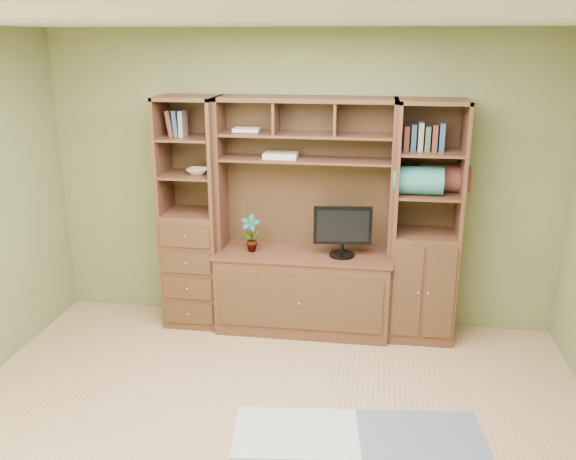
% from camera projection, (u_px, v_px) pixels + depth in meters
% --- Properties ---
extents(room, '(4.60, 4.10, 2.64)m').
position_uv_depth(room, '(256.00, 259.00, 3.49)').
color(room, tan).
rests_on(room, ground).
extents(center_hutch, '(1.54, 0.53, 2.05)m').
position_uv_depth(center_hutch, '(304.00, 220.00, 5.20)').
color(center_hutch, '#4F2C1B').
rests_on(center_hutch, ground).
extents(left_tower, '(0.50, 0.45, 2.05)m').
position_uv_depth(left_tower, '(192.00, 214.00, 5.38)').
color(left_tower, '#4F2C1B').
rests_on(left_tower, ground).
extents(right_tower, '(0.55, 0.45, 2.05)m').
position_uv_depth(right_tower, '(426.00, 224.00, 5.09)').
color(right_tower, '#4F2C1B').
rests_on(right_tower, ground).
extents(monitor, '(0.51, 0.27, 0.60)m').
position_uv_depth(monitor, '(343.00, 222.00, 5.12)').
color(monitor, black).
rests_on(monitor, center_hutch).
extents(orchid, '(0.17, 0.12, 0.33)m').
position_uv_depth(orchid, '(251.00, 233.00, 5.27)').
color(orchid, '#A34037').
rests_on(orchid, center_hutch).
extents(magazines, '(0.28, 0.21, 0.04)m').
position_uv_depth(magazines, '(281.00, 155.00, 5.15)').
color(magazines, beige).
rests_on(magazines, center_hutch).
extents(bowl, '(0.19, 0.19, 0.05)m').
position_uv_depth(bowl, '(198.00, 171.00, 5.25)').
color(bowl, white).
rests_on(bowl, left_tower).
extents(blanket_teal, '(0.40, 0.23, 0.23)m').
position_uv_depth(blanket_teal, '(418.00, 180.00, 4.94)').
color(blanket_teal, '#2B716D').
rests_on(blanket_teal, right_tower).
extents(blanket_red, '(0.40, 0.22, 0.22)m').
position_uv_depth(blanket_red, '(445.00, 178.00, 5.04)').
color(blanket_red, brown).
rests_on(blanket_red, right_tower).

